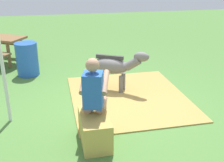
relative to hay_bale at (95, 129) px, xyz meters
name	(u,v)px	position (x,y,z in m)	size (l,w,h in m)	color
ground_plane	(118,105)	(1.18, -0.64, -0.23)	(24.00, 24.00, 0.00)	#4C7A38
hay_patch	(128,97)	(1.45, -0.94, -0.22)	(2.66, 2.33, 0.02)	#AD8C47
hay_bale	(95,129)	(0.00, 0.00, 0.00)	(0.79, 0.42, 0.46)	tan
person_seated	(94,94)	(0.16, -0.03, 0.51)	(0.72, 0.54, 1.34)	tan
pony_standing	(114,66)	(1.86, -0.71, 0.33)	(0.82, 1.22, 0.93)	slate
water_barrel	(27,59)	(3.28, 1.17, 0.18)	(0.54, 0.54, 0.82)	blue
tent_pole_left	(2,60)	(0.96, 1.36, 0.89)	(0.06, 0.06, 2.24)	silver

